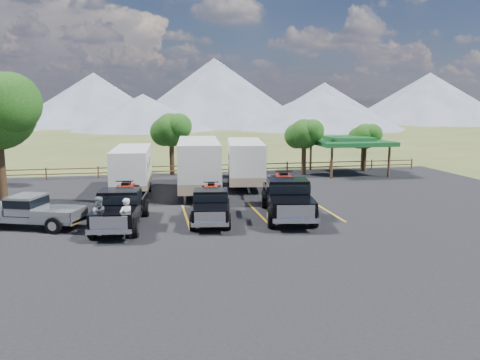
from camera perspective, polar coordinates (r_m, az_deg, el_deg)
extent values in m
plane|color=#415122|center=(21.87, -0.50, -6.82)|extent=(320.00, 320.00, 0.00)
cube|color=black|center=(24.72, -1.77, -4.86)|extent=(44.00, 34.00, 0.04)
cube|color=#C89017|center=(25.48, -15.63, -4.72)|extent=(0.12, 5.50, 0.01)
cube|color=#C89017|center=(25.45, -6.59, -4.44)|extent=(0.12, 5.50, 0.01)
cube|color=#C89017|center=(26.04, 2.24, -4.07)|extent=(0.12, 5.50, 0.01)
cube|color=#C89017|center=(27.22, 10.48, -3.63)|extent=(0.12, 5.50, 0.01)
cylinder|color=black|center=(31.14, -27.08, 1.24)|extent=(0.48, 0.48, 4.48)
sphere|color=#134511|center=(29.87, -26.27, 8.40)|extent=(3.52, 3.52, 3.52)
cylinder|color=black|center=(40.05, 7.78, 2.58)|extent=(0.39, 0.39, 2.80)
sphere|color=#134511|center=(39.85, 7.85, 5.58)|extent=(2.52, 2.52, 2.52)
sphere|color=#134511|center=(39.59, 8.81, 5.92)|extent=(1.98, 1.98, 1.98)
sphere|color=#134511|center=(40.08, 6.97, 5.36)|extent=(2.16, 2.16, 2.16)
cylinder|color=black|center=(43.26, 14.91, 2.67)|extent=(0.38, 0.38, 2.52)
sphere|color=#134511|center=(43.08, 15.01, 5.16)|extent=(2.24, 2.24, 2.24)
sphere|color=#134511|center=(42.92, 15.84, 5.43)|extent=(1.76, 1.76, 1.76)
sphere|color=#134511|center=(43.22, 14.26, 4.99)|extent=(1.92, 1.92, 1.92)
cylinder|color=black|center=(39.95, -8.31, 2.75)|extent=(0.41, 0.41, 3.08)
sphere|color=#134511|center=(39.76, -8.38, 6.06)|extent=(2.80, 2.80, 2.80)
sphere|color=#134511|center=(39.27, -7.48, 6.48)|extent=(2.20, 2.20, 2.20)
sphere|color=#134511|center=(40.18, -9.21, 5.79)|extent=(2.40, 2.40, 2.40)
cylinder|color=brown|center=(40.39, -22.55, 0.71)|extent=(0.12, 0.12, 1.00)
cylinder|color=brown|center=(39.77, -16.90, 0.90)|extent=(0.12, 0.12, 1.00)
cylinder|color=brown|center=(39.55, -11.13, 1.09)|extent=(0.12, 0.12, 1.00)
cylinder|color=brown|center=(39.73, -5.35, 1.26)|extent=(0.12, 0.12, 1.00)
cylinder|color=brown|center=(40.31, 0.31, 1.42)|extent=(0.12, 0.12, 1.00)
cylinder|color=brown|center=(41.28, 5.77, 1.56)|extent=(0.12, 0.12, 1.00)
cylinder|color=brown|center=(42.59, 10.93, 1.68)|extent=(0.12, 0.12, 1.00)
cylinder|color=brown|center=(44.23, 15.75, 1.78)|extent=(0.12, 0.12, 1.00)
cylinder|color=brown|center=(46.16, 20.20, 1.86)|extent=(0.12, 0.12, 1.00)
cube|color=brown|center=(39.98, -2.50, 1.27)|extent=(36.00, 0.06, 0.08)
cube|color=brown|center=(39.93, -2.50, 1.84)|extent=(36.00, 0.06, 0.08)
cylinder|color=brown|center=(38.25, 11.10, 2.02)|extent=(0.20, 0.20, 2.60)
cylinder|color=brown|center=(42.89, 8.61, 2.88)|extent=(0.20, 0.20, 2.60)
cylinder|color=brown|center=(40.39, 17.70, 2.13)|extent=(0.20, 0.20, 2.60)
cylinder|color=brown|center=(44.81, 14.65, 2.95)|extent=(0.20, 0.20, 2.60)
cube|color=#195726|center=(41.37, 13.09, 4.52)|extent=(6.20, 6.20, 0.35)
cube|color=#195726|center=(41.34, 13.11, 4.93)|extent=(3.50, 3.50, 0.35)
cone|color=slate|center=(133.41, -17.30, 9.40)|extent=(44.00, 44.00, 14.00)
cone|color=slate|center=(129.91, -3.13, 10.69)|extent=(52.00, 52.00, 18.00)
cone|color=slate|center=(144.27, 10.22, 9.24)|extent=(40.00, 40.00, 12.00)
cone|color=slate|center=(155.22, 22.02, 9.27)|extent=(50.00, 50.00, 15.00)
cone|color=slate|center=(107.68, -11.71, 8.12)|extent=(32.00, 32.00, 8.00)
cone|color=slate|center=(111.62, 9.49, 8.48)|extent=(40.00, 40.00, 9.00)
cube|color=black|center=(23.93, -14.29, -4.02)|extent=(2.51, 5.93, 0.36)
cube|color=black|center=(22.00, -15.20, -4.24)|extent=(2.13, 2.03, 0.50)
cube|color=black|center=(23.66, -14.41, -2.37)|extent=(2.07, 1.78, 1.01)
cube|color=black|center=(23.63, -14.43, -2.01)|extent=(2.11, 1.85, 0.45)
cube|color=black|center=(25.62, -13.63, -2.47)|extent=(2.20, 2.63, 0.55)
cube|color=silver|center=(21.03, -15.71, -5.03)|extent=(1.61, 0.27, 0.55)
cube|color=silver|center=(21.07, -15.70, -6.08)|extent=(1.98, 0.41, 0.22)
cube|color=silver|center=(26.86, -13.19, -2.65)|extent=(1.98, 0.39, 0.22)
cylinder|color=black|center=(22.27, -17.57, -5.65)|extent=(0.41, 0.94, 0.91)
cylinder|color=black|center=(21.91, -12.72, -5.68)|extent=(0.41, 0.94, 0.91)
cylinder|color=black|center=(26.06, -15.58, -3.39)|extent=(0.41, 0.94, 0.91)
cylinder|color=black|center=(25.76, -11.44, -3.38)|extent=(0.41, 0.94, 0.91)
cube|color=maroon|center=(25.49, -13.68, -0.98)|extent=(0.85, 1.38, 0.35)
cube|color=black|center=(25.45, -13.71, -0.42)|extent=(0.49, 0.80, 0.18)
cube|color=maroon|center=(24.94, -13.90, -0.98)|extent=(0.84, 0.44, 0.22)
cylinder|color=black|center=(24.98, -13.89, -0.14)|extent=(0.91, 0.17, 0.06)
cylinder|color=black|center=(25.07, -14.89, -1.67)|extent=(0.33, 0.59, 0.56)
cylinder|color=black|center=(24.92, -12.84, -1.65)|extent=(0.33, 0.59, 0.56)
cylinder|color=black|center=(26.14, -14.45, -1.20)|extent=(0.33, 0.59, 0.56)
cylinder|color=black|center=(26.00, -12.48, -1.18)|extent=(0.33, 0.59, 0.56)
cube|color=black|center=(24.33, -3.57, -3.68)|extent=(2.40, 5.34, 0.33)
cube|color=black|center=(22.56, -3.65, -3.85)|extent=(1.95, 1.86, 0.45)
cube|color=black|center=(24.08, -3.59, -2.23)|extent=(1.89, 1.64, 0.90)
cube|color=black|center=(24.05, -3.59, -1.92)|extent=(1.93, 1.70, 0.41)
cube|color=black|center=(25.86, -3.51, -2.33)|extent=(2.03, 2.40, 0.50)
cube|color=silver|center=(21.68, -3.69, -4.53)|extent=(1.44, 0.28, 0.50)
cube|color=silver|center=(21.71, -3.69, -5.44)|extent=(1.78, 0.42, 0.20)
cube|color=silver|center=(26.98, -3.47, -2.49)|extent=(1.77, 0.40, 0.20)
cylinder|color=black|center=(22.66, -5.80, -5.12)|extent=(0.39, 0.84, 0.81)
cylinder|color=black|center=(22.63, -1.48, -5.09)|extent=(0.39, 0.84, 0.81)
cylinder|color=black|center=(26.14, -5.36, -3.15)|extent=(0.39, 0.84, 0.81)
cylinder|color=black|center=(26.11, -1.63, -3.12)|extent=(0.39, 0.84, 0.81)
cube|color=maroon|center=(25.74, -3.53, -1.00)|extent=(0.80, 1.25, 0.32)
cube|color=black|center=(25.70, -3.53, -0.50)|extent=(0.46, 0.72, 0.16)
cube|color=maroon|center=(25.24, -3.55, -1.00)|extent=(0.76, 0.42, 0.20)
cylinder|color=black|center=(25.27, -3.55, -0.26)|extent=(0.81, 0.17, 0.05)
cylinder|color=black|center=(25.30, -4.46, -1.61)|extent=(0.31, 0.53, 0.51)
cylinder|color=black|center=(25.29, -2.62, -1.60)|extent=(0.31, 0.53, 0.51)
cylinder|color=black|center=(26.28, -4.39, -1.20)|extent=(0.31, 0.53, 0.51)
cylinder|color=black|center=(26.26, -2.62, -1.18)|extent=(0.31, 0.53, 0.51)
cube|color=black|center=(25.25, 5.76, -2.91)|extent=(3.09, 6.62, 0.40)
cube|color=black|center=(23.09, 6.43, -3.04)|extent=(2.45, 2.34, 0.56)
cube|color=black|center=(24.96, 5.83, -1.17)|extent=(2.36, 2.07, 1.12)
cube|color=black|center=(24.93, 5.84, -0.79)|extent=(2.42, 2.14, 0.50)
cube|color=black|center=(27.15, 5.26, -1.37)|extent=(2.56, 3.00, 0.61)
cube|color=silver|center=(22.00, 6.83, -3.82)|extent=(1.78, 0.39, 0.61)
cube|color=silver|center=(22.04, 6.83, -4.94)|extent=(2.19, 0.57, 0.25)
cube|color=silver|center=(28.53, 4.94, -1.60)|extent=(2.19, 0.54, 0.25)
cylinder|color=black|center=(23.05, 3.83, -4.60)|extent=(0.50, 1.05, 1.01)
cylinder|color=black|center=(23.33, 8.99, -4.52)|extent=(0.50, 1.05, 1.01)
cylinder|color=black|center=(27.35, 3.01, -2.35)|extent=(0.50, 1.05, 1.01)
cylinder|color=black|center=(27.58, 7.36, -2.31)|extent=(0.50, 1.05, 1.01)
cube|color=maroon|center=(27.02, 5.28, 0.20)|extent=(1.01, 1.56, 0.39)
cube|color=black|center=(26.98, 5.29, 0.79)|extent=(0.58, 0.90, 0.20)
cube|color=maroon|center=(26.40, 5.44, 0.23)|extent=(0.95, 0.54, 0.25)
cylinder|color=black|center=(26.45, 5.42, 1.10)|extent=(1.00, 0.23, 0.07)
cylinder|color=black|center=(26.40, 4.34, -0.49)|extent=(0.39, 0.67, 0.63)
cylinder|color=black|center=(26.52, 6.51, -0.48)|extent=(0.39, 0.67, 0.63)
cylinder|color=black|center=(27.61, 4.09, -0.05)|extent=(0.39, 0.67, 0.63)
cylinder|color=black|center=(27.72, 6.16, -0.05)|extent=(0.39, 0.67, 0.63)
cube|color=silver|center=(32.34, -13.01, 1.59)|extent=(2.61, 7.22, 2.56)
cube|color=gray|center=(32.49, -12.95, -0.15)|extent=(2.64, 7.25, 0.57)
cube|color=black|center=(30.67, -15.44, 1.56)|extent=(0.06, 0.85, 0.57)
cube|color=black|center=(30.47, -11.14, 1.67)|extent=(0.06, 0.85, 0.57)
cylinder|color=black|center=(32.95, -14.73, -0.93)|extent=(0.27, 0.67, 0.66)
cylinder|color=black|center=(32.78, -11.01, -0.84)|extent=(0.27, 0.67, 0.66)
cube|color=black|center=(28.23, -13.63, -2.29)|extent=(0.19, 1.71, 0.09)
cube|color=silver|center=(31.75, -5.06, 2.18)|extent=(3.37, 8.46, 2.97)
cube|color=gray|center=(31.92, -5.03, 0.12)|extent=(3.39, 8.50, 0.66)
cube|color=black|center=(29.68, -7.58, 2.20)|extent=(0.11, 0.99, 0.66)
cube|color=black|center=(29.72, -2.43, 2.29)|extent=(0.11, 0.99, 0.66)
cylinder|color=black|center=(32.34, -7.22, -0.78)|extent=(0.34, 0.79, 0.77)
cylinder|color=black|center=(32.38, -2.82, -0.71)|extent=(0.34, 0.79, 0.77)
cube|color=black|center=(26.96, -4.84, -2.44)|extent=(0.31, 1.98, 0.11)
cube|color=silver|center=(34.40, 0.63, 2.49)|extent=(3.55, 7.86, 2.73)
cube|color=gray|center=(34.55, 0.63, 0.74)|extent=(3.58, 7.90, 0.61)
cube|color=black|center=(32.45, -1.36, 2.55)|extent=(0.16, 0.90, 0.61)
cube|color=black|center=(32.58, 2.95, 2.57)|extent=(0.16, 0.90, 0.61)
cylinder|color=black|center=(34.89, -1.27, -0.01)|extent=(0.36, 0.74, 0.71)
cylinder|color=black|center=(35.00, 2.47, 0.01)|extent=(0.36, 0.74, 0.71)
cube|color=black|center=(29.98, 1.07, -1.28)|extent=(0.40, 1.82, 0.10)
cube|color=#93969B|center=(25.17, -24.26, -4.10)|extent=(5.25, 3.21, 0.32)
cube|color=#93969B|center=(25.10, -24.55, -2.69)|extent=(1.84, 2.01, 0.88)
cube|color=black|center=(25.07, -24.58, -2.39)|extent=(1.91, 2.06, 0.39)
cube|color=#93969B|center=(24.30, -21.16, -3.78)|extent=(2.55, 2.30, 0.48)
cube|color=silver|center=(23.86, -18.92, -4.61)|extent=(0.71, 1.66, 0.19)
cylinder|color=black|center=(26.83, -26.40, -3.80)|extent=(0.83, 0.51, 0.79)
cylinder|color=black|center=(25.01, -19.86, -4.28)|extent=(0.83, 0.51, 0.79)
cylinder|color=black|center=(23.62, -21.77, -5.18)|extent=(0.83, 0.51, 0.79)
imported|color=#BCBCBC|center=(21.73, -13.71, -4.55)|extent=(0.81, 0.75, 1.86)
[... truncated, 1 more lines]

